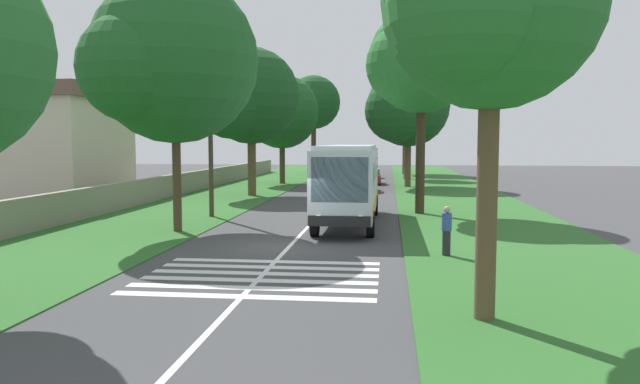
% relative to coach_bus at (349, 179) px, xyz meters
% --- Properties ---
extents(ground, '(160.00, 160.00, 0.00)m').
position_rel_coach_bus_xyz_m(ground, '(-6.75, 1.80, -2.15)').
color(ground, '#424244').
extents(grass_verge_left, '(120.00, 8.00, 0.04)m').
position_rel_coach_bus_xyz_m(grass_verge_left, '(8.25, 10.00, -2.13)').
color(grass_verge_left, '#2D6628').
rests_on(grass_verge_left, ground).
extents(grass_verge_right, '(120.00, 8.00, 0.04)m').
position_rel_coach_bus_xyz_m(grass_verge_right, '(8.25, -6.40, -2.13)').
color(grass_verge_right, '#2D6628').
rests_on(grass_verge_right, ground).
extents(centre_line, '(110.00, 0.16, 0.01)m').
position_rel_coach_bus_xyz_m(centre_line, '(8.25, 1.80, -2.14)').
color(centre_line, silver).
rests_on(centre_line, ground).
extents(coach_bus, '(11.16, 2.62, 3.73)m').
position_rel_coach_bus_xyz_m(coach_bus, '(0.00, 0.00, 0.00)').
color(coach_bus, silver).
rests_on(coach_bus, ground).
extents(zebra_crossing, '(4.95, 6.80, 0.01)m').
position_rel_coach_bus_xyz_m(zebra_crossing, '(-11.54, 1.80, -2.14)').
color(zebra_crossing, silver).
rests_on(zebra_crossing, ground).
extents(trailing_car_0, '(4.30, 1.78, 1.43)m').
position_rel_coach_bus_xyz_m(trailing_car_0, '(19.01, 0.09, -1.48)').
color(trailing_car_0, '#B21E1E').
rests_on(trailing_car_0, ground).
extents(trailing_car_1, '(4.30, 1.78, 1.43)m').
position_rel_coach_bus_xyz_m(trailing_car_1, '(27.44, -0.25, -1.48)').
color(trailing_car_1, '#B21E1E').
rests_on(trailing_car_1, ground).
extents(trailing_car_2, '(4.30, 1.78, 1.43)m').
position_rel_coach_bus_xyz_m(trailing_car_2, '(33.74, 3.74, -1.48)').
color(trailing_car_2, silver).
rests_on(trailing_car_2, ground).
extents(roadside_tree_left_0, '(8.42, 6.84, 10.01)m').
position_rel_coach_bus_xyz_m(roadside_tree_left_0, '(26.72, 8.14, 4.30)').
color(roadside_tree_left_0, '#4C3826').
rests_on(roadside_tree_left_0, grass_verge_left).
extents(roadside_tree_left_2, '(8.49, 7.02, 10.55)m').
position_rel_coach_bus_xyz_m(roadside_tree_left_2, '(13.98, 8.16, 4.79)').
color(roadside_tree_left_2, brown).
rests_on(roadside_tree_left_2, grass_verge_left).
extents(roadside_tree_left_3, '(7.64, 6.36, 11.72)m').
position_rel_coach_bus_xyz_m(roadside_tree_left_3, '(43.58, 7.19, 6.23)').
color(roadside_tree_left_3, '#3D2D1E').
rests_on(roadside_tree_left_3, grass_verge_left).
extents(roadside_tree_left_4, '(8.37, 7.11, 10.89)m').
position_rel_coach_bus_xyz_m(roadside_tree_left_4, '(-3.26, 7.38, 5.05)').
color(roadside_tree_left_4, '#4C3826').
rests_on(roadside_tree_left_4, grass_verge_left).
extents(roadside_tree_right_0, '(6.83, 5.74, 11.02)m').
position_rel_coach_bus_xyz_m(roadside_tree_right_0, '(4.30, -3.34, 5.90)').
color(roadside_tree_right_0, '#3D2D1E').
rests_on(roadside_tree_right_0, grass_verge_right).
extents(roadside_tree_right_1, '(5.61, 4.65, 9.17)m').
position_rel_coach_bus_xyz_m(roadside_tree_right_1, '(-15.12, -3.84, 4.58)').
color(roadside_tree_right_1, brown).
rests_on(roadside_tree_right_1, grass_verge_right).
extents(roadside_tree_right_2, '(5.87, 4.68, 9.06)m').
position_rel_coach_bus_xyz_m(roadside_tree_right_2, '(35.13, -3.57, 4.43)').
color(roadside_tree_right_2, brown).
rests_on(roadside_tree_right_2, grass_verge_right).
extents(roadside_tree_right_3, '(8.35, 6.99, 11.68)m').
position_rel_coach_bus_xyz_m(roadside_tree_right_3, '(45.07, -3.60, 5.89)').
color(roadside_tree_right_3, '#3D2D1E').
rests_on(roadside_tree_right_3, grass_verge_right).
extents(roadside_tree_right_4, '(9.07, 7.17, 10.44)m').
position_rel_coach_bus_xyz_m(roadside_tree_right_4, '(24.00, -3.27, 4.59)').
color(roadside_tree_right_4, brown).
rests_on(roadside_tree_right_4, grass_verge_right).
extents(utility_pole, '(0.24, 1.40, 8.68)m').
position_rel_coach_bus_xyz_m(utility_pole, '(1.81, 7.23, 2.38)').
color(utility_pole, '#473828').
rests_on(utility_pole, grass_verge_left).
extents(roadside_wall, '(70.00, 0.40, 1.53)m').
position_rel_coach_bus_xyz_m(roadside_wall, '(13.25, 13.40, -1.34)').
color(roadside_wall, gray).
rests_on(roadside_wall, grass_verge_left).
extents(roadside_building, '(9.68, 9.88, 7.57)m').
position_rel_coach_bus_xyz_m(roadside_building, '(10.16, 21.48, 1.70)').
color(roadside_building, beige).
rests_on(roadside_building, ground).
extents(pedestrian, '(0.34, 0.34, 1.69)m').
position_rel_coach_bus_xyz_m(pedestrian, '(-7.76, -3.83, -1.24)').
color(pedestrian, '#26262D').
rests_on(pedestrian, grass_verge_right).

